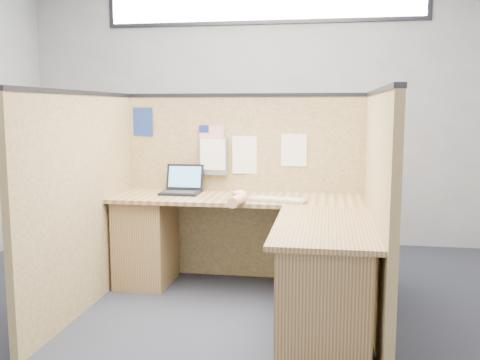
% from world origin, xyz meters
% --- Properties ---
extents(floor, '(5.00, 5.00, 0.00)m').
position_xyz_m(floor, '(0.00, 0.00, 0.00)').
color(floor, '#1F202C').
rests_on(floor, ground).
extents(wall_back, '(5.00, 0.00, 5.00)m').
position_xyz_m(wall_back, '(0.00, 2.25, 1.40)').
color(wall_back, gray).
rests_on(wall_back, floor).
extents(wall_front, '(5.00, 0.00, 5.00)m').
position_xyz_m(wall_front, '(0.00, -2.25, 1.40)').
color(wall_front, gray).
rests_on(wall_front, floor).
extents(clerestory_window, '(3.30, 0.04, 0.38)m').
position_xyz_m(clerestory_window, '(0.00, 2.23, 2.45)').
color(clerestory_window, '#232328').
rests_on(clerestory_window, wall_back).
extents(cubicle_partitions, '(2.06, 1.83, 1.53)m').
position_xyz_m(cubicle_partitions, '(0.00, 0.43, 0.77)').
color(cubicle_partitions, brown).
rests_on(cubicle_partitions, floor).
extents(l_desk, '(1.95, 1.75, 0.73)m').
position_xyz_m(l_desk, '(0.18, 0.29, 0.39)').
color(l_desk, brown).
rests_on(l_desk, floor).
extents(laptop, '(0.31, 0.29, 0.22)m').
position_xyz_m(laptop, '(-0.47, 0.79, 0.78)').
color(laptop, black).
rests_on(laptop, l_desk).
extents(keyboard, '(0.43, 0.22, 0.03)m').
position_xyz_m(keyboard, '(0.33, 0.51, 0.74)').
color(keyboard, gray).
rests_on(keyboard, l_desk).
extents(mouse, '(0.13, 0.10, 0.05)m').
position_xyz_m(mouse, '(0.05, 0.52, 0.75)').
color(mouse, '#BCBCC0').
rests_on(mouse, l_desk).
extents(hand_forearm, '(0.12, 0.41, 0.09)m').
position_xyz_m(hand_forearm, '(0.06, 0.38, 0.77)').
color(hand_forearm, tan).
rests_on(hand_forearm, l_desk).
extents(blue_poster, '(0.18, 0.02, 0.23)m').
position_xyz_m(blue_poster, '(-0.86, 0.97, 1.30)').
color(blue_poster, navy).
rests_on(blue_poster, cubicle_partitions).
extents(american_flag, '(0.21, 0.01, 0.36)m').
position_xyz_m(american_flag, '(-0.29, 0.96, 1.19)').
color(american_flag, olive).
rests_on(american_flag, cubicle_partitions).
extents(file_holder, '(0.24, 0.05, 0.30)m').
position_xyz_m(file_holder, '(-0.25, 0.94, 1.02)').
color(file_holder, slate).
rests_on(file_holder, cubicle_partitions).
extents(paper_left, '(0.24, 0.03, 0.31)m').
position_xyz_m(paper_left, '(0.03, 0.97, 1.03)').
color(paper_left, white).
rests_on(paper_left, cubicle_partitions).
extents(paper_right, '(0.21, 0.01, 0.26)m').
position_xyz_m(paper_right, '(0.41, 0.97, 1.07)').
color(paper_right, white).
rests_on(paper_right, cubicle_partitions).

